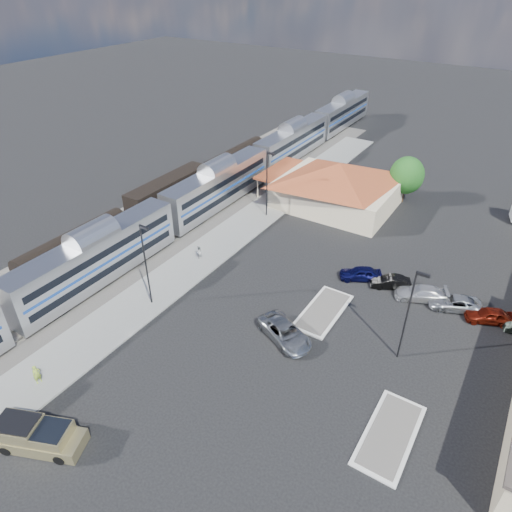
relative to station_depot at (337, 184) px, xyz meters
The scene contains 21 objects.
ground 24.63m from the station_depot, 79.24° to the right, with size 280.00×280.00×0.00m, color black.
railbed 23.14m from the station_depot, 135.78° to the right, with size 16.00×100.00×0.12m, color #4C4944.
platform 19.71m from the station_depot, 112.45° to the right, with size 5.50×92.00×0.18m, color gray.
passenger_train 16.26m from the station_depot, 145.75° to the right, with size 3.00×104.00×5.55m.
freight_cars 23.15m from the station_depot, 147.24° to the right, with size 2.80×46.00×4.00m.
station_depot is the anchor object (origin of this frame).
traffic_island_south 23.80m from the station_depot, 68.74° to the right, with size 3.30×7.50×0.21m.
traffic_island_north 37.12m from the station_depot, 59.88° to the right, with size 3.30×7.50×0.21m.
lamp_plat_s 30.74m from the station_depot, 101.94° to the right, with size 1.08×0.25×9.00m.
lamp_plat_n 10.45m from the station_depot, 128.41° to the right, with size 1.08×0.25×9.00m.
lamp_lot 29.30m from the station_depot, 55.24° to the right, with size 1.08×0.25×9.00m.
tree_depot 9.69m from the station_depot, 38.43° to the left, with size 4.71×4.71×6.63m.
pickup_truck 46.03m from the station_depot, 92.39° to the right, with size 6.64×4.49×2.16m.
suv 28.40m from the station_depot, 75.13° to the right, with size 2.70×5.85×1.63m, color #929599.
person_a 43.09m from the station_depot, 99.26° to the right, with size 0.64×0.42×1.75m, color #ADD041.
person_b 22.49m from the station_depot, 109.57° to the right, with size 0.78×0.61×1.61m, color silver.
parked_car_a 17.88m from the station_depot, 57.46° to the right, with size 1.77×4.39×1.50m, color #0D0E41.
parked_car_b 19.56m from the station_depot, 48.98° to the right, with size 1.42×4.08×1.34m, color black.
parked_car_c 21.97m from the station_depot, 43.15° to the right, with size 2.07×5.09×1.48m, color silver.
parked_car_d 24.21m from the station_depot, 37.42° to the right, with size 2.30×4.99×1.39m, color #979B9F.
parked_car_e 26.98m from the station_depot, 33.78° to the right, with size 1.74×4.33×1.47m, color maroon.
Camera 1 is at (16.86, -30.50, 28.76)m, focal length 32.00 mm.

